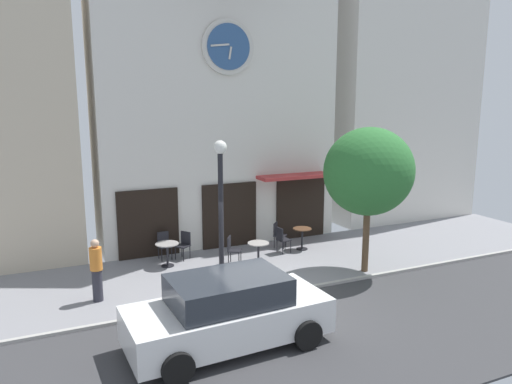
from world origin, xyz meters
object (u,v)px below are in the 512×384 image
object	(u,v)px
cafe_table_rightmost	(167,250)
cafe_table_center_left	(258,250)
street_lamp	(221,216)
cafe_chair_curbside	(278,233)
cafe_chair_right_end	(184,243)
cafe_chair_under_awning	(232,248)
cafe_chair_near_tree	(164,243)
parked_car_white	(228,312)
cafe_table_leftmost	(302,235)
street_tree	(369,172)
cafe_chair_by_entrance	(282,238)
pedestrian_orange	(96,269)

from	to	relation	value
cafe_table_rightmost	cafe_table_center_left	bearing A→B (deg)	-24.10
street_lamp	cafe_chair_curbside	world-z (taller)	street_lamp
cafe_chair_right_end	cafe_chair_under_awning	size ratio (longest dim) A/B	1.00
street_lamp	cafe_table_rightmost	bearing A→B (deg)	109.67
cafe_table_rightmost	cafe_table_center_left	xyz separation A→B (m)	(2.63, -1.18, -0.01)
cafe_table_center_left	cafe_chair_near_tree	distance (m)	3.21
parked_car_white	cafe_chair_near_tree	bearing A→B (deg)	89.05
cafe_table_leftmost	cafe_chair_curbside	world-z (taller)	cafe_chair_curbside
street_lamp	cafe_chair_near_tree	size ratio (longest dim) A/B	4.61
cafe_table_center_left	cafe_chair_right_end	xyz separation A→B (m)	(-1.94, 1.70, -0.01)
cafe_table_rightmost	cafe_table_leftmost	bearing A→B (deg)	-2.55
cafe_table_center_left	cafe_table_rightmost	bearing A→B (deg)	155.90
street_lamp	parked_car_white	bearing A→B (deg)	-107.49
street_tree	parked_car_white	distance (m)	6.47
cafe_chair_under_awning	parked_car_white	distance (m)	5.23
cafe_table_rightmost	street_tree	bearing A→B (deg)	-28.12
cafe_chair_right_end	cafe_chair_by_entrance	world-z (taller)	same
cafe_chair_near_tree	cafe_chair_curbside	size ratio (longest dim) A/B	1.00
street_lamp	cafe_table_rightmost	world-z (taller)	street_lamp
cafe_table_rightmost	cafe_table_center_left	size ratio (longest dim) A/B	0.97
cafe_chair_near_tree	parked_car_white	world-z (taller)	parked_car_white
street_lamp	cafe_chair_by_entrance	world-z (taller)	street_lamp
street_lamp	cafe_chair_right_end	distance (m)	3.45
street_lamp	parked_car_white	size ratio (longest dim) A/B	0.95
cafe_chair_curbside	cafe_table_center_left	bearing A→B (deg)	-133.83
cafe_table_center_left	cafe_chair_near_tree	size ratio (longest dim) A/B	0.86
cafe_table_leftmost	cafe_chair_near_tree	xyz separation A→B (m)	(-4.68, 0.99, 0.01)
cafe_table_rightmost	parked_car_white	bearing A→B (deg)	-90.20
cafe_chair_by_entrance	cafe_chair_curbside	bearing A→B (deg)	75.78
cafe_table_center_left	parked_car_white	world-z (taller)	parked_car_white
cafe_chair_curbside	cafe_chair_under_awning	bearing A→B (deg)	-155.59
street_lamp	parked_car_white	distance (m)	3.36
cafe_table_leftmost	parked_car_white	size ratio (longest dim) A/B	0.18
street_lamp	cafe_chair_under_awning	distance (m)	2.69
cafe_chair_near_tree	cafe_chair_right_end	size ratio (longest dim) A/B	1.00
street_tree	cafe_table_leftmost	world-z (taller)	street_tree
street_tree	parked_car_white	xyz separation A→B (m)	(-5.46, -2.56, -2.33)
cafe_chair_curbside	cafe_table_rightmost	bearing A→B (deg)	-175.25
cafe_table_center_left	cafe_chair_right_end	size ratio (longest dim) A/B	0.86
cafe_chair_by_entrance	parked_car_white	distance (m)	6.53
cafe_chair_curbside	cafe_chair_by_entrance	bearing A→B (deg)	-104.22
cafe_table_leftmost	cafe_chair_by_entrance	xyz separation A→B (m)	(-0.83, -0.05, 0.01)
cafe_chair_near_tree	cafe_chair_under_awning	world-z (taller)	same
street_tree	pedestrian_orange	distance (m)	8.14
cafe_table_leftmost	pedestrian_orange	xyz separation A→B (m)	(-7.07, -1.68, 0.34)
cafe_chair_by_entrance	pedestrian_orange	bearing A→B (deg)	-165.41
cafe_chair_near_tree	cafe_chair_by_entrance	distance (m)	3.99
cafe_chair_curbside	cafe_chair_by_entrance	size ratio (longest dim) A/B	1.00
street_lamp	cafe_table_center_left	bearing A→B (deg)	38.18
cafe_table_rightmost	cafe_chair_right_end	size ratio (longest dim) A/B	0.84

